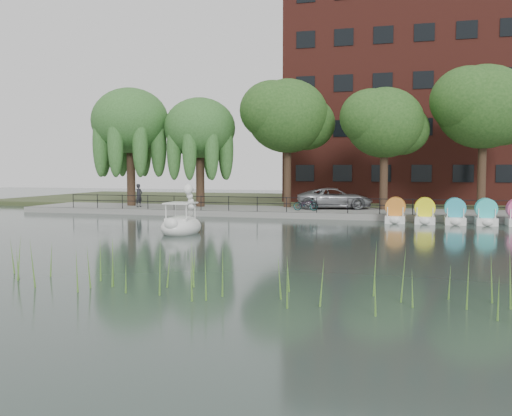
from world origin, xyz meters
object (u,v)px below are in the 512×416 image
at_px(minivan, 335,197).
at_px(bicycle, 306,203).
at_px(pedestrian, 139,194).
at_px(swan_boat, 182,223).

bearing_deg(minivan, bicycle, 131.76).
height_order(pedestrian, swan_boat, swan_boat).
bearing_deg(pedestrian, bicycle, -74.88).
bearing_deg(pedestrian, swan_boat, -129.30).
bearing_deg(pedestrian, minivan, -65.67).
xyz_separation_m(minivan, bicycle, (-1.65, -2.30, -0.35)).
bearing_deg(swan_boat, minivan, 66.85).
relative_size(pedestrian, swan_boat, 0.65).
xyz_separation_m(minivan, swan_boat, (-5.79, -14.01, -0.71)).
relative_size(minivan, bicycle, 3.55).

